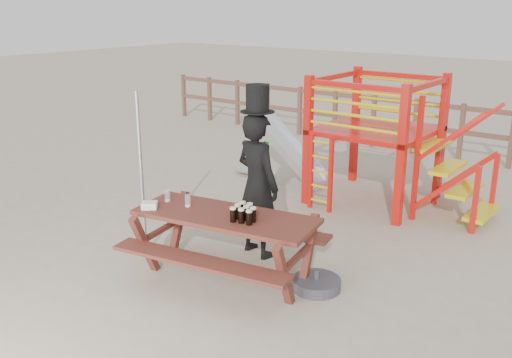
# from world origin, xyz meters

# --- Properties ---
(ground) EXTENTS (60.00, 60.00, 0.00)m
(ground) POSITION_xyz_m (0.00, 0.00, 0.00)
(ground) COLOR #B5A38D
(ground) RESTS_ON ground
(back_fence) EXTENTS (15.09, 0.09, 1.20)m
(back_fence) POSITION_xyz_m (0.00, 7.00, 0.74)
(back_fence) COLOR brown
(back_fence) RESTS_ON ground
(playground_fort) EXTENTS (4.71, 1.84, 2.10)m
(playground_fort) POSITION_xyz_m (0.12, 3.58, 1.07)
(playground_fort) COLOR red
(playground_fort) RESTS_ON ground
(picnic_table) EXTENTS (2.38, 1.85, 0.83)m
(picnic_table) POSITION_xyz_m (0.11, -0.08, 0.52)
(picnic_table) COLOR maroon
(picnic_table) RESTS_ON ground
(man_with_hat) EXTENTS (0.76, 0.58, 2.23)m
(man_with_hat) POSITION_xyz_m (-0.04, 0.74, 1.00)
(man_with_hat) COLOR black
(man_with_hat) RESTS_ON ground
(metal_pole) EXTENTS (0.05, 0.05, 2.15)m
(metal_pole) POSITION_xyz_m (-1.22, -0.16, 1.08)
(metal_pole) COLOR #B2B2B7
(metal_pole) RESTS_ON ground
(parasol_base) EXTENTS (0.56, 0.56, 0.24)m
(parasol_base) POSITION_xyz_m (1.11, 0.36, 0.07)
(parasol_base) COLOR #3D3D43
(parasol_base) RESTS_ON ground
(paper_bag) EXTENTS (0.23, 0.22, 0.08)m
(paper_bag) POSITION_xyz_m (-0.73, -0.48, 0.87)
(paper_bag) COLOR white
(paper_bag) RESTS_ON picnic_table
(stout_pints) EXTENTS (0.30, 0.29, 0.17)m
(stout_pints) POSITION_xyz_m (0.41, -0.10, 0.92)
(stout_pints) COLOR black
(stout_pints) RESTS_ON picnic_table
(empty_glasses) EXTENTS (0.40, 0.09, 0.15)m
(empty_glasses) POSITION_xyz_m (-0.58, -0.16, 0.90)
(empty_glasses) COLOR silver
(empty_glasses) RESTS_ON picnic_table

